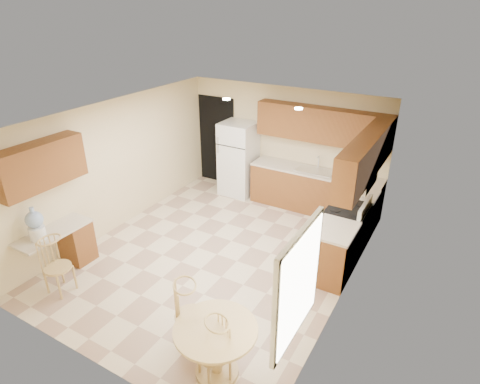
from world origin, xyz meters
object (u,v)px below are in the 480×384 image
Objects in this scene: water_crock at (36,225)px; dining_table at (216,344)px; refrigerator at (238,159)px; chair_table_a at (186,312)px; chair_table_b at (210,352)px; chair_desk at (51,264)px; stove at (345,230)px.

dining_table is at bearing -2.86° from water_crock.
dining_table is (2.33, -4.52, -0.37)m from refrigerator.
chair_table_a is 0.66m from chair_table_b.
water_crock reaches higher than chair_table_a.
chair_desk is at bearing -130.64° from chair_table_a.
refrigerator is at bearing 157.01° from stove.
stove is 3.34m from dining_table.
water_crock is (-0.45, 0.17, 0.45)m from chair_desk.
water_crock is (-3.40, 0.33, 0.49)m from chair_table_b.
chair_table_a is 2.38m from chair_desk.
refrigerator reaches higher than chair_table_b.
chair_table_b is at bearing -5.61° from water_crock.
refrigerator is 1.83× the size of chair_desk.
refrigerator is at bearing 117.24° from dining_table.
dining_table is 1.13× the size of chair_table_b.
chair_table_a is at bearing -0.20° from water_crock.
stove is 1.26× the size of chair_table_b.
chair_desk reaches higher than dining_table.
chair_table_b is at bearing 84.87° from chair_desk.
stove is at bearing 116.13° from chair_table_a.
chair_table_a reaches higher than chair_desk.
chair_table_b is at bearing 15.99° from chair_table_a.
refrigerator is 5.09m from dining_table.
refrigerator is 3.15m from stove.
stove reaches higher than chair_desk.
refrigerator is 4.48m from water_crock.
chair_table_a is at bearing 163.90° from dining_table.
stove reaches higher than dining_table.
chair_desk is (-2.93, -0.00, 0.09)m from dining_table.
chair_desk is at bearing -20.96° from water_crock.
chair_desk is (-0.60, -4.52, -0.28)m from refrigerator.
refrigerator is 4.71m from chair_table_a.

